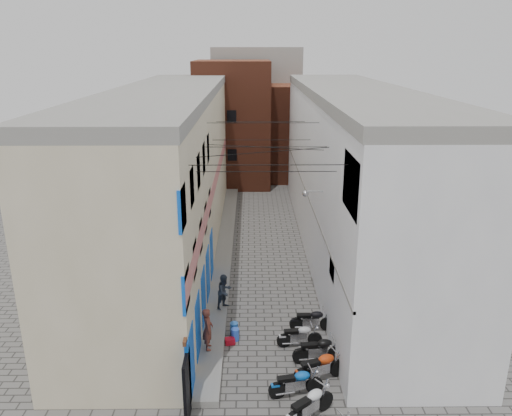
{
  "coord_description": "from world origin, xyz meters",
  "views": [
    {
      "loc": [
        -0.56,
        -13.2,
        11.01
      ],
      "look_at": [
        -0.29,
        11.55,
        3.0
      ],
      "focal_mm": 35.0,
      "sensor_mm": 36.0,
      "label": 1
    }
  ],
  "objects_px": {
    "motorcycle_f": "(300,335)",
    "person_b": "(225,291)",
    "motorcycle_b": "(310,404)",
    "water_jug_far": "(234,328)",
    "motorcycle_c": "(296,382)",
    "motorcycle_d": "(320,366)",
    "motorcycle_e": "(319,349)",
    "motorcycle_g": "(312,319)",
    "water_jug_near": "(235,334)",
    "red_crate": "(230,341)",
    "person_a": "(208,329)"
  },
  "relations": [
    {
      "from": "person_b",
      "to": "red_crate",
      "type": "bearing_deg",
      "value": -130.71
    },
    {
      "from": "motorcycle_f",
      "to": "person_b",
      "type": "bearing_deg",
      "value": -135.07
    },
    {
      "from": "motorcycle_g",
      "to": "person_b",
      "type": "bearing_deg",
      "value": -112.59
    },
    {
      "from": "motorcycle_c",
      "to": "water_jug_near",
      "type": "distance_m",
      "value": 3.93
    },
    {
      "from": "motorcycle_c",
      "to": "water_jug_far",
      "type": "xyz_separation_m",
      "value": [
        -2.16,
        3.74,
        -0.29
      ]
    },
    {
      "from": "motorcycle_g",
      "to": "motorcycle_d",
      "type": "bearing_deg",
      "value": -1.86
    },
    {
      "from": "motorcycle_c",
      "to": "water_jug_far",
      "type": "height_order",
      "value": "motorcycle_c"
    },
    {
      "from": "person_b",
      "to": "motorcycle_e",
      "type": "bearing_deg",
      "value": -93.24
    },
    {
      "from": "water_jug_near",
      "to": "motorcycle_c",
      "type": "bearing_deg",
      "value": -57.45
    },
    {
      "from": "red_crate",
      "to": "motorcycle_c",
      "type": "bearing_deg",
      "value": -52.93
    },
    {
      "from": "motorcycle_e",
      "to": "red_crate",
      "type": "xyz_separation_m",
      "value": [
        -3.29,
        1.22,
        -0.45
      ]
    },
    {
      "from": "motorcycle_e",
      "to": "motorcycle_g",
      "type": "xyz_separation_m",
      "value": [
        0.0,
        2.15,
        -0.04
      ]
    },
    {
      "from": "motorcycle_d",
      "to": "motorcycle_f",
      "type": "height_order",
      "value": "motorcycle_d"
    },
    {
      "from": "motorcycle_g",
      "to": "red_crate",
      "type": "bearing_deg",
      "value": -74.5
    },
    {
      "from": "motorcycle_c",
      "to": "motorcycle_f",
      "type": "distance_m",
      "value": 2.88
    },
    {
      "from": "motorcycle_c",
      "to": "red_crate",
      "type": "xyz_separation_m",
      "value": [
        -2.3,
        3.05,
        -0.42
      ]
    },
    {
      "from": "water_jug_near",
      "to": "motorcycle_f",
      "type": "bearing_deg",
      "value": -10.32
    },
    {
      "from": "motorcycle_d",
      "to": "motorcycle_c",
      "type": "bearing_deg",
      "value": -69.35
    },
    {
      "from": "person_a",
      "to": "person_b",
      "type": "height_order",
      "value": "person_a"
    },
    {
      "from": "motorcycle_b",
      "to": "water_jug_far",
      "type": "height_order",
      "value": "motorcycle_b"
    },
    {
      "from": "motorcycle_g",
      "to": "person_a",
      "type": "relative_size",
      "value": 1.1
    },
    {
      "from": "motorcycle_d",
      "to": "motorcycle_g",
      "type": "distance_m",
      "value": 3.2
    },
    {
      "from": "motorcycle_f",
      "to": "water_jug_near",
      "type": "height_order",
      "value": "motorcycle_f"
    },
    {
      "from": "motorcycle_f",
      "to": "person_b",
      "type": "relative_size",
      "value": 1.15
    },
    {
      "from": "motorcycle_c",
      "to": "person_a",
      "type": "relative_size",
      "value": 1.14
    },
    {
      "from": "motorcycle_c",
      "to": "motorcycle_g",
      "type": "relative_size",
      "value": 1.03
    },
    {
      "from": "water_jug_near",
      "to": "red_crate",
      "type": "bearing_deg",
      "value": -127.34
    },
    {
      "from": "motorcycle_b",
      "to": "motorcycle_e",
      "type": "bearing_deg",
      "value": 128.48
    },
    {
      "from": "motorcycle_c",
      "to": "motorcycle_d",
      "type": "xyz_separation_m",
      "value": [
        0.9,
        0.78,
        0.05
      ]
    },
    {
      "from": "motorcycle_d",
      "to": "motorcycle_b",
      "type": "bearing_deg",
      "value": -37.22
    },
    {
      "from": "motorcycle_c",
      "to": "motorcycle_e",
      "type": "distance_m",
      "value": 2.08
    },
    {
      "from": "motorcycle_d",
      "to": "red_crate",
      "type": "bearing_deg",
      "value": -145.6
    },
    {
      "from": "motorcycle_e",
      "to": "water_jug_near",
      "type": "bearing_deg",
      "value": -121.79
    },
    {
      "from": "motorcycle_d",
      "to": "person_b",
      "type": "relative_size",
      "value": 1.33
    },
    {
      "from": "motorcycle_f",
      "to": "red_crate",
      "type": "relative_size",
      "value": 4.72
    },
    {
      "from": "motorcycle_b",
      "to": "motorcycle_c",
      "type": "relative_size",
      "value": 1.08
    },
    {
      "from": "water_jug_far",
      "to": "motorcycle_c",
      "type": "bearing_deg",
      "value": -59.98
    },
    {
      "from": "motorcycle_f",
      "to": "motorcycle_b",
      "type": "bearing_deg",
      "value": -4.96
    },
    {
      "from": "red_crate",
      "to": "motorcycle_f",
      "type": "bearing_deg",
      "value": -4.23
    },
    {
      "from": "motorcycle_b",
      "to": "person_b",
      "type": "bearing_deg",
      "value": 165.28
    },
    {
      "from": "motorcycle_b",
      "to": "person_b",
      "type": "height_order",
      "value": "person_b"
    },
    {
      "from": "motorcycle_d",
      "to": "person_b",
      "type": "bearing_deg",
      "value": -163.35
    },
    {
      "from": "motorcycle_e",
      "to": "red_crate",
      "type": "distance_m",
      "value": 3.54
    },
    {
      "from": "motorcycle_b",
      "to": "water_jug_near",
      "type": "bearing_deg",
      "value": 170.01
    },
    {
      "from": "motorcycle_f",
      "to": "motorcycle_g",
      "type": "relative_size",
      "value": 0.97
    },
    {
      "from": "motorcycle_g",
      "to": "motorcycle_f",
      "type": "bearing_deg",
      "value": -28.51
    },
    {
      "from": "motorcycle_c",
      "to": "water_jug_near",
      "type": "xyz_separation_m",
      "value": [
        -2.11,
        3.3,
        -0.29
      ]
    },
    {
      "from": "motorcycle_g",
      "to": "person_b",
      "type": "distance_m",
      "value": 3.92
    },
    {
      "from": "person_a",
      "to": "water_jug_near",
      "type": "height_order",
      "value": "person_a"
    },
    {
      "from": "person_a",
      "to": "water_jug_near",
      "type": "xyz_separation_m",
      "value": [
        0.97,
        0.92,
        -0.82
      ]
    }
  ]
}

